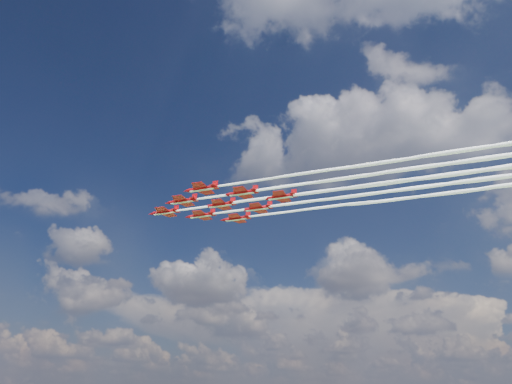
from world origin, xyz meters
TOP-DOWN VIEW (x-y plane):
  - jet_lead at (61.82, 4.04)m, footprint 155.74×17.15m
  - jet_row2_port at (71.97, -1.82)m, footprint 155.74×17.15m
  - jet_row2_starb at (70.94, 11.41)m, footprint 155.74×17.15m
  - jet_row3_port at (82.12, -7.69)m, footprint 155.74×17.15m
  - jet_row3_centre at (81.09, 5.54)m, footprint 155.74×17.15m
  - jet_row3_starb at (80.06, 18.77)m, footprint 155.74×17.15m

SIDE VIEW (x-z plane):
  - jet_lead at x=61.82m, z-range 72.76..75.43m
  - jet_row2_port at x=71.97m, z-range 72.76..75.43m
  - jet_row2_starb at x=70.94m, z-range 72.76..75.43m
  - jet_row3_port at x=82.12m, z-range 72.76..75.43m
  - jet_row3_centre at x=81.09m, z-range 72.76..75.43m
  - jet_row3_starb at x=80.06m, z-range 72.76..75.43m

